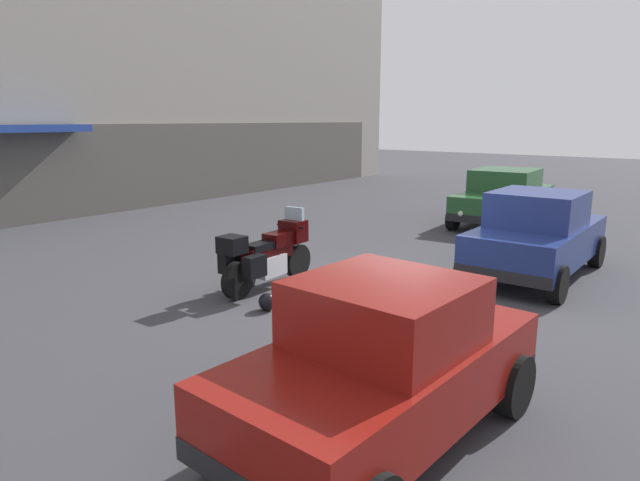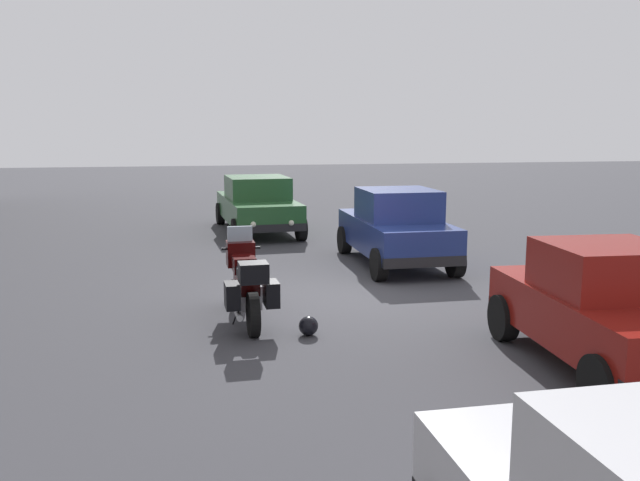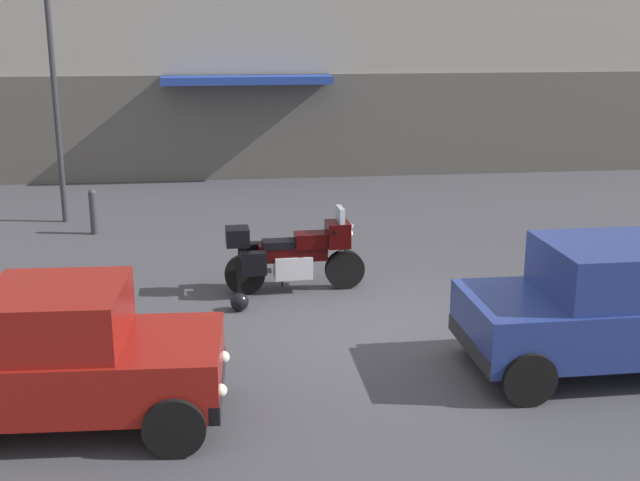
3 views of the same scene
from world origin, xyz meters
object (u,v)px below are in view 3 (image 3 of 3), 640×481
object	(u,v)px
helmet	(240,302)
car_compact_side	(61,358)
car_wagon_end	(616,308)
motorcycle	(292,254)
bollard_curbside	(93,210)
streetlamp_curbside	(52,75)

from	to	relation	value
helmet	car_compact_side	bearing A→B (deg)	-120.76
helmet	car_wagon_end	distance (m)	5.34
motorcycle	bollard_curbside	world-z (taller)	motorcycle
motorcycle	helmet	bearing A→B (deg)	-139.62
car_compact_side	bollard_curbside	xyz separation A→B (m)	(-0.82, 8.22, -0.28)
motorcycle	bollard_curbside	bearing A→B (deg)	129.64
car_wagon_end	streetlamp_curbside	world-z (taller)	streetlamp_curbside
motorcycle	car_wagon_end	bearing A→B (deg)	-45.77
car_wagon_end	bollard_curbside	size ratio (longest dim) A/B	4.19
bollard_curbside	streetlamp_curbside	bearing A→B (deg)	127.92
car_compact_side	streetlamp_curbside	world-z (taller)	streetlamp_curbside
car_compact_side	car_wagon_end	world-z (taller)	car_wagon_end
helmet	bollard_curbside	size ratio (longest dim) A/B	0.30
helmet	bollard_curbside	world-z (taller)	bollard_curbside
helmet	car_compact_side	world-z (taller)	car_compact_side
bollard_curbside	helmet	bearing A→B (deg)	-60.28
motorcycle	car_wagon_end	distance (m)	5.09
streetlamp_curbside	bollard_curbside	bearing A→B (deg)	-52.08
car_compact_side	streetlamp_curbside	size ratio (longest dim) A/B	0.68
helmet	car_compact_side	xyz separation A→B (m)	(-1.98, -3.32, 0.63)
motorcycle	helmet	world-z (taller)	motorcycle
car_wagon_end	car_compact_side	bearing A→B (deg)	-174.97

